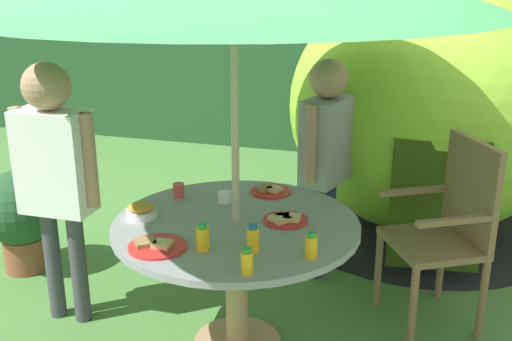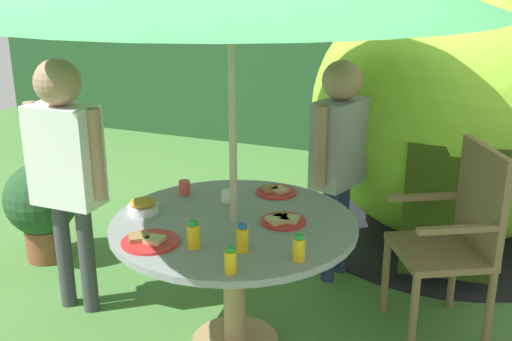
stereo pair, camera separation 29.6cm
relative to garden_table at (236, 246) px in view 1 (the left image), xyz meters
The scene contains 17 objects.
hedge_backdrop 3.79m from the garden_table, 90.00° to the left, with size 9.00×0.70×2.17m, color #234C28.
garden_table is the anchor object (origin of this frame).
wooden_chair 1.13m from the garden_table, 29.05° to the left, with size 0.60×0.61×1.01m.
dome_tent 2.04m from the garden_table, 65.65° to the left, with size 2.21×2.21×1.79m.
potted_plant 1.61m from the garden_table, 164.72° to the left, with size 0.47×0.47×0.66m.
child_in_grey_shirt 0.99m from the garden_table, 73.36° to the left, with size 0.28×0.44×1.34m.
child_in_white_shirt 1.02m from the garden_table, behind, with size 0.47×0.24×1.40m.
snack_bowl 0.49m from the garden_table, behind, with size 0.15×0.15×0.07m.
plate_near_left 0.27m from the garden_table, 17.96° to the left, with size 0.22×0.22×0.03m.
plate_mid_left 0.46m from the garden_table, 124.24° to the right, with size 0.26×0.26×0.03m.
plate_near_right 0.45m from the garden_table, 82.81° to the left, with size 0.22×0.22×0.03m.
juice_bottle_far_left 0.55m from the garden_table, 67.42° to the right, with size 0.05×0.05×0.11m.
juice_bottle_far_right 0.38m from the garden_table, 97.73° to the right, with size 0.06×0.06×0.12m.
juice_bottle_center_front 0.53m from the garden_table, 33.13° to the right, with size 0.05×0.05×0.12m.
juice_bottle_center_back 0.38m from the garden_table, 59.53° to the right, with size 0.05×0.05×0.13m.
cup_near 0.48m from the garden_table, 149.30° to the left, with size 0.06×0.06×0.07m, color #E04C47.
cup_far 0.31m from the garden_table, 120.60° to the left, with size 0.07×0.07×0.06m, color white.
Camera 1 is at (0.84, -2.57, 1.86)m, focal length 43.24 mm.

